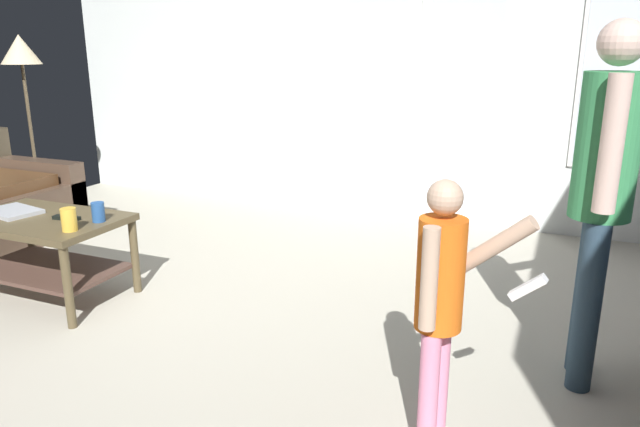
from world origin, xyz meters
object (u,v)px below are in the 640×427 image
laptop_closed (13,212)px  cup_by_laptop (98,212)px  coffee_table (44,239)px  floor_lamp (21,60)px  person_child (442,297)px  cup_near_edge (69,220)px  person_adult (607,177)px  tv_remote_black (66,218)px

laptop_closed → cup_by_laptop: (0.61, 0.07, 0.05)m
coffee_table → floor_lamp: bearing=139.3°
laptop_closed → cup_by_laptop: bearing=17.7°
coffee_table → person_child: bearing=-11.5°
person_child → floor_lamp: bearing=154.9°
cup_by_laptop → floor_lamp: bearing=146.2°
person_child → cup_by_laptop: person_child is taller
person_child → cup_near_edge: 2.18m
person_child → floor_lamp: size_ratio=0.66×
person_adult → cup_near_edge: (-2.67, -0.40, -0.39)m
laptop_closed → tv_remote_black: size_ratio=1.89×
cup_by_laptop → tv_remote_black: 0.22m
person_child → cup_near_edge: person_child is taller
person_adult → cup_by_laptop: size_ratio=13.91×
floor_lamp → laptop_closed: size_ratio=5.01×
floor_lamp → tv_remote_black: bearing=-37.5°
person_child → laptop_closed: person_child is taller
floor_lamp → coffee_table: bearing=-40.7°
coffee_table → floor_lamp: 2.46m
floor_lamp → person_child: bearing=-25.1°
floor_lamp → cup_near_edge: (2.07, -1.60, -0.81)m
coffee_table → cup_by_laptop: cup_by_laptop is taller
person_child → cup_near_edge: size_ratio=8.24×
coffee_table → cup_near_edge: cup_near_edge is taller
person_child → coffee_table: bearing=168.5°
cup_near_edge → tv_remote_black: bearing=140.1°
person_adult → cup_by_laptop: bearing=-175.6°
person_child → cup_by_laptop: (-2.13, 0.58, -0.07)m
cup_by_laptop → laptop_closed: bearing=-173.2°
person_child → cup_by_laptop: 2.20m
coffee_table → laptop_closed: (-0.23, -0.01, 0.15)m
floor_lamp → tv_remote_black: 2.53m
person_adult → tv_remote_black: bearing=-175.0°
tv_remote_black → cup_by_laptop: bearing=7.8°
person_adult → coffee_table: bearing=-174.9°
coffee_table → person_adult: person_adult is taller
laptop_closed → cup_by_laptop: size_ratio=2.78×
person_child → floor_lamp: 4.71m
laptop_closed → tv_remote_black: (0.41, 0.03, -0.00)m
person_child → tv_remote_black: person_child is taller
cup_near_edge → tv_remote_black: cup_near_edge is taller
floor_lamp → person_adult: bearing=-14.2°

